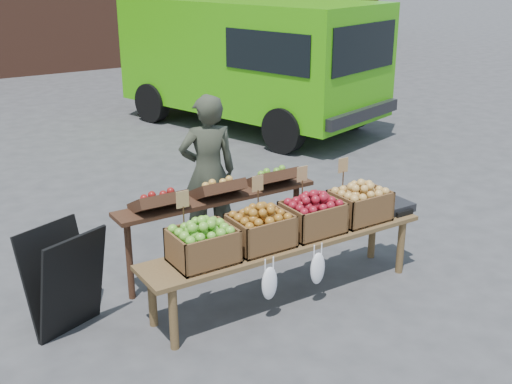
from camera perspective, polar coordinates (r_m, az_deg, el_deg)
ground at (r=6.19m, az=9.95°, el=-7.90°), size 80.00×80.00×0.00m
delivery_van at (r=11.49m, az=-0.57°, el=11.29°), size 3.59×5.35×2.20m
vendor at (r=6.57m, az=-4.29°, el=1.76°), size 0.67×0.53×1.62m
chalkboard_sign at (r=5.40m, az=-16.64°, el=-7.53°), size 0.67×0.52×0.90m
back_table at (r=6.05m, az=-3.36°, el=-2.82°), size 2.10×0.44×1.04m
display_bench at (r=5.73m, az=2.71°, el=-6.77°), size 2.70×0.56×0.57m
crate_golden_apples at (r=5.16m, az=-4.76°, el=-4.79°), size 0.50×0.40×0.28m
crate_russet_pears at (r=5.41m, az=0.39°, el=-3.48°), size 0.50×0.40×0.28m
crate_red_apples at (r=5.70m, az=5.04°, el=-2.27°), size 0.50×0.40×0.28m
crate_green_apples at (r=6.03m, az=9.20°, el=-1.17°), size 0.50×0.40×0.28m
weighing_scale at (r=6.35m, az=12.04°, el=-1.25°), size 0.34×0.30×0.08m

